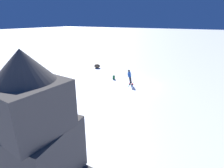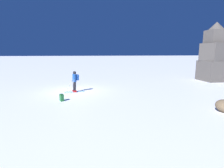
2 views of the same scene
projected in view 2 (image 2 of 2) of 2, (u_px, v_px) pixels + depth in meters
ground_plane at (75, 91)px, 15.22m from camera, size 300.00×300.00×0.00m
skier at (75, 80)px, 14.67m from camera, size 1.25×1.79×1.85m
rock_pillar at (214, 57)px, 20.36m from camera, size 2.83×2.48×6.74m
spare_backpack at (62, 98)px, 12.12m from camera, size 0.37×0.34×0.50m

